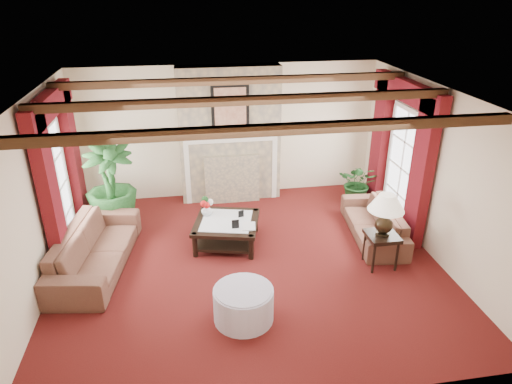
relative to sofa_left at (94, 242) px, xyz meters
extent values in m
plane|color=#3E0B0B|center=(2.38, -0.28, -0.45)|extent=(6.00, 6.00, 0.00)
plane|color=white|center=(2.38, -0.28, 2.25)|extent=(6.00, 6.00, 0.00)
cube|color=beige|center=(2.38, 2.47, 0.90)|extent=(6.00, 0.02, 2.70)
cube|color=beige|center=(-0.62, -0.28, 0.90)|extent=(0.02, 5.50, 2.70)
cube|color=beige|center=(5.38, -0.28, 0.90)|extent=(0.02, 5.50, 2.70)
imported|color=#330D1B|center=(0.00, 0.00, 0.00)|extent=(2.49, 1.36, 0.90)
imported|color=#330D1B|center=(4.68, 0.23, -0.08)|extent=(2.01, 0.96, 0.74)
imported|color=black|center=(0.11, 1.45, 0.00)|extent=(1.54, 1.96, 0.90)
imported|color=black|center=(4.90, 1.58, -0.12)|extent=(1.49, 1.50, 0.66)
cylinder|color=#ABA9C0|center=(2.11, -1.59, -0.21)|extent=(0.80, 0.80, 0.47)
imported|color=silver|center=(1.79, 0.66, 0.08)|extent=(0.35, 0.35, 0.19)
imported|color=black|center=(2.34, 0.14, 0.13)|extent=(0.22, 0.08, 0.29)
camera|label=1|loc=(1.49, -6.41, 3.66)|focal=32.00mm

